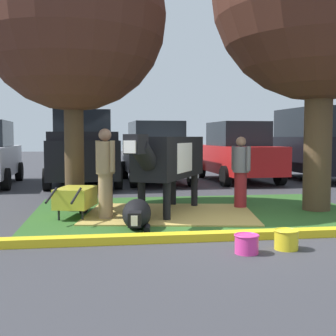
% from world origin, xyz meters
% --- Properties ---
extents(ground_plane, '(80.00, 80.00, 0.00)m').
position_xyz_m(ground_plane, '(0.00, 0.00, 0.00)').
color(ground_plane, '#38383D').
extents(grass_island, '(6.53, 4.49, 0.02)m').
position_xyz_m(grass_island, '(-0.19, 1.86, 0.01)').
color(grass_island, '#2D5B23').
rests_on(grass_island, ground).
extents(curb_yellow, '(7.73, 0.24, 0.12)m').
position_xyz_m(curb_yellow, '(-0.19, -0.53, 0.06)').
color(curb_yellow, yellow).
rests_on(curb_yellow, ground).
extents(hay_bedding, '(3.56, 2.91, 0.04)m').
position_xyz_m(hay_bedding, '(-0.79, 1.62, 0.03)').
color(hay_bedding, tan).
rests_on(hay_bedding, ground).
extents(shade_tree_left, '(3.78, 3.78, 5.82)m').
position_xyz_m(shade_tree_left, '(-2.65, 2.41, 3.91)').
color(shade_tree_left, '#4C3823').
rests_on(shade_tree_left, ground).
extents(cow_holstein, '(1.86, 2.90, 1.57)m').
position_xyz_m(cow_holstein, '(-0.81, 1.72, 1.11)').
color(cow_holstein, black).
rests_on(cow_holstein, ground).
extents(calf_lying, '(0.62, 1.33, 0.48)m').
position_xyz_m(calf_lying, '(-1.53, 0.49, 0.24)').
color(calf_lying, black).
rests_on(calf_lying, ground).
extents(person_handler, '(0.35, 0.45, 1.67)m').
position_xyz_m(person_handler, '(-2.04, 1.29, 0.90)').
color(person_handler, '#9E7F5B').
rests_on(person_handler, ground).
extents(person_visitor_near, '(0.34, 0.48, 1.53)m').
position_xyz_m(person_visitor_near, '(0.79, 2.13, 0.81)').
color(person_visitor_near, maroon).
rests_on(person_visitor_near, ground).
extents(wheelbarrow, '(0.86, 1.62, 0.63)m').
position_xyz_m(wheelbarrow, '(-2.58, 1.55, 0.39)').
color(wheelbarrow, gold).
rests_on(wheelbarrow, ground).
extents(bucket_pink, '(0.33, 0.33, 0.25)m').
position_xyz_m(bucket_pink, '(-0.24, -1.32, 0.13)').
color(bucket_pink, '#EA3893').
rests_on(bucket_pink, ground).
extents(bucket_yellow, '(0.34, 0.34, 0.27)m').
position_xyz_m(bucket_yellow, '(0.36, -1.20, 0.14)').
color(bucket_yellow, yellow).
rests_on(bucket_yellow, ground).
extents(pickup_truck_black, '(2.42, 5.49, 2.42)m').
position_xyz_m(pickup_truck_black, '(-2.72, 7.86, 1.11)').
color(pickup_truck_black, black).
rests_on(pickup_truck_black, ground).
extents(sedan_silver, '(2.18, 4.48, 2.02)m').
position_xyz_m(sedan_silver, '(-0.32, 7.86, 0.98)').
color(sedan_silver, silver).
rests_on(sedan_silver, ground).
extents(sedan_red, '(2.18, 4.48, 2.02)m').
position_xyz_m(sedan_red, '(2.48, 7.77, 0.98)').
color(sedan_red, red).
rests_on(sedan_red, ground).
extents(suv_black, '(2.29, 4.69, 2.52)m').
position_xyz_m(suv_black, '(5.34, 7.87, 1.27)').
color(suv_black, black).
rests_on(suv_black, ground).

